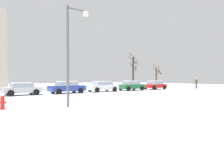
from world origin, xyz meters
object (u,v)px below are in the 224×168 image
object	(u,v)px
parked_car_green	(131,85)
parked_car_red	(155,85)
parked_car_silver	(22,89)
pedestrian_crossing	(196,83)
fire_hydrant	(2,102)
parked_car_blue	(67,87)
street_lamp	(71,47)
parked_car_white	(102,86)

from	to	relation	value
parked_car_green	parked_car_red	size ratio (longest dim) A/B	1.06
parked_car_silver	parked_car_green	xyz separation A→B (m)	(15.35, 0.02, 0.04)
parked_car_silver	pedestrian_crossing	bearing A→B (deg)	-3.94
fire_hydrant	pedestrian_crossing	distance (m)	32.98
parked_car_blue	parked_car_red	xyz separation A→B (m)	(15.35, 0.16, -0.03)
fire_hydrant	parked_car_red	xyz separation A→B (m)	(23.65, 10.43, 0.28)
street_lamp	parked_car_blue	world-z (taller)	street_lamp
street_lamp	pedestrian_crossing	xyz separation A→B (m)	(28.13, 9.58, -2.77)
street_lamp	parked_car_red	xyz separation A→B (m)	(19.88, 11.67, -3.10)
fire_hydrant	parked_car_green	size ratio (longest dim) A/B	0.21
fire_hydrant	parked_car_white	distance (m)	16.95
parked_car_white	pedestrian_crossing	world-z (taller)	pedestrian_crossing
parked_car_silver	pedestrian_crossing	distance (m)	28.78
parked_car_silver	pedestrian_crossing	world-z (taller)	pedestrian_crossing
parked_car_silver	parked_car_blue	distance (m)	5.12
fire_hydrant	parked_car_blue	bearing A→B (deg)	51.06
parked_car_silver	parked_car_white	bearing A→B (deg)	0.19
parked_car_red	pedestrian_crossing	size ratio (longest dim) A/B	2.18
parked_car_silver	parked_car_white	world-z (taller)	parked_car_white
fire_hydrant	parked_car_red	size ratio (longest dim) A/B	0.22
parked_car_green	parked_car_red	xyz separation A→B (m)	(5.12, 0.09, -0.02)
parked_car_silver	pedestrian_crossing	xyz separation A→B (m)	(28.71, -1.98, 0.35)
fire_hydrant	parked_car_white	size ratio (longest dim) A/B	0.20
parked_car_green	parked_car_red	bearing A→B (deg)	1.05
street_lamp	parked_car_white	world-z (taller)	street_lamp
pedestrian_crossing	parked_car_red	bearing A→B (deg)	165.74
fire_hydrant	street_lamp	world-z (taller)	street_lamp
parked_car_blue	street_lamp	bearing A→B (deg)	-111.48
fire_hydrant	parked_car_red	world-z (taller)	parked_car_red
parked_car_silver	parked_car_red	distance (m)	20.46
parked_car_white	fire_hydrant	bearing A→B (deg)	-142.36
parked_car_green	parked_car_silver	bearing A→B (deg)	-179.91
street_lamp	parked_car_green	distance (m)	19.01
parked_car_blue	pedestrian_crossing	xyz separation A→B (m)	(23.60, -1.94, 0.30)
parked_car_green	pedestrian_crossing	xyz separation A→B (m)	(13.37, -2.00, 0.31)
parked_car_white	parked_car_red	bearing A→B (deg)	0.47
parked_car_green	parked_car_red	distance (m)	5.12
fire_hydrant	street_lamp	distance (m)	5.21
street_lamp	parked_car_silver	distance (m)	11.98
parked_car_silver	parked_car_green	distance (m)	15.35
street_lamp	parked_car_silver	bearing A→B (deg)	92.89
parked_car_silver	parked_car_green	world-z (taller)	parked_car_green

